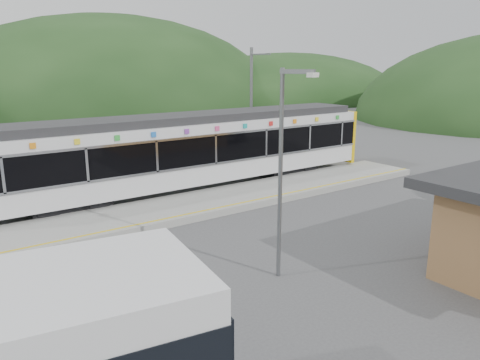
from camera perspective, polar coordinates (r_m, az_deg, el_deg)
ground at (r=17.72m, az=0.01°, el=-6.07°), size 120.00×120.00×0.00m
hills at (r=25.37m, az=4.38°, el=0.07°), size 146.00×149.00×26.00m
platform at (r=20.30m, az=-5.45°, el=-3.06°), size 26.00×3.20×0.30m
yellow_line at (r=19.19m, az=-3.49°, el=-3.54°), size 26.00×0.10×0.01m
train at (r=22.80m, az=-6.03°, el=3.77°), size 20.44×3.01×3.74m
catenary_mast_east at (r=27.80m, az=1.42°, el=8.96°), size 0.18×1.80×7.00m
lamp_post at (r=12.91m, az=5.34°, el=2.74°), size 0.43×1.10×5.98m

